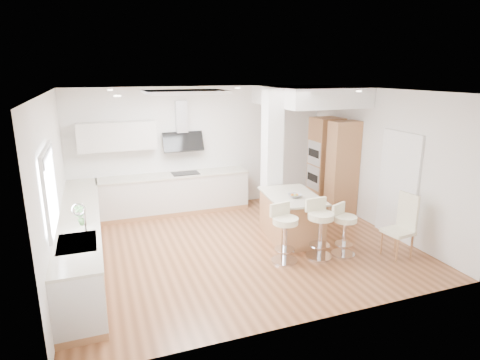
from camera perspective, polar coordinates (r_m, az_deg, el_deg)
name	(u,v)px	position (r m, az deg, el deg)	size (l,w,h in m)	color
ground	(240,246)	(7.51, -0.01, -9.32)	(6.00, 6.00, 0.00)	#995E39
ceiling	(240,246)	(7.51, -0.01, -9.32)	(6.00, 5.00, 0.02)	white
wall_back	(203,148)	(9.38, -5.29, 4.58)	(6.00, 0.04, 2.80)	white
wall_left	(54,189)	(6.67, -24.98, -1.17)	(0.04, 5.00, 2.80)	white
wall_right	(380,160)	(8.53, 19.29, 2.72)	(0.04, 5.00, 2.80)	white
skylight	(185,92)	(7.20, -7.77, 12.30)	(4.10, 2.10, 0.06)	white
window_left	(49,185)	(5.73, -25.50, -0.69)	(0.06, 1.28, 1.07)	silver
doorway_right	(398,187)	(8.17, 21.54, -0.92)	(0.05, 1.00, 2.10)	#4A443A
counter_left	(82,238)	(7.17, -21.61, -7.70)	(0.63, 4.50, 1.35)	#B77D4E
counter_back	(167,184)	(9.09, -10.31, -0.51)	(3.62, 0.63, 2.50)	#B77D4E
pillar	(272,158)	(8.29, 4.55, 3.20)	(0.35, 0.35, 2.80)	white
soffit	(308,96)	(9.01, 9.71, 11.69)	(1.78, 2.20, 0.40)	white
oven_column	(331,165)	(9.38, 12.87, 2.07)	(0.63, 1.21, 2.10)	#B77D4E
peninsula	(291,216)	(7.77, 7.29, -5.12)	(1.09, 1.51, 0.93)	#B77D4E
bar_stool_a	(284,230)	(6.77, 6.33, -7.09)	(0.52, 0.52, 1.00)	silver
bar_stool_b	(320,225)	(7.01, 11.26, -6.36)	(0.49, 0.49, 1.03)	silver
bar_stool_c	(344,227)	(7.21, 14.55, -6.50)	(0.54, 0.54, 0.91)	silver
dining_chair	(403,223)	(7.48, 22.14, -5.69)	(0.48, 0.48, 1.11)	#F4EDC6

